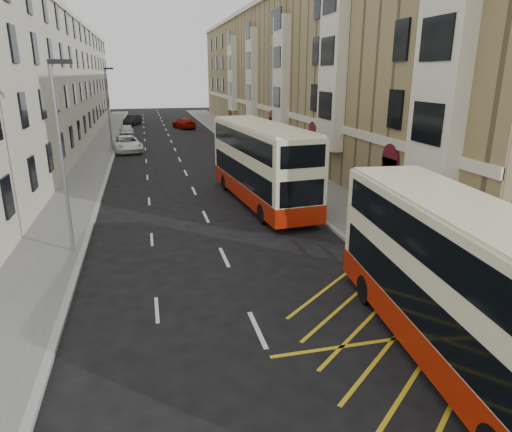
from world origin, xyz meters
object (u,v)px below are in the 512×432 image
object	(u,v)px
street_lamp_far	(108,104)
car_dark	(132,120)
double_decker_front	(461,287)
street_lamp_near	(62,149)
car_silver	(127,131)
double_decker_rear	(261,164)
white_van	(127,144)
car_red	(184,123)

from	to	relation	value
street_lamp_far	car_dark	xyz separation A→B (m)	(1.74, 23.48, -3.88)
double_decker_front	car_dark	size ratio (longest dim) A/B	2.45
street_lamp_near	car_silver	distance (m)	39.14
double_decker_rear	car_silver	distance (m)	34.10
white_van	car_red	size ratio (longest dim) A/B	1.10
street_lamp_near	street_lamp_far	world-z (taller)	same
double_decker_rear	car_dark	xyz separation A→B (m)	(-8.28, 47.46, -1.68)
double_decker_front	double_decker_rear	world-z (taller)	double_decker_rear
street_lamp_far	double_decker_rear	size ratio (longest dim) A/B	0.66
street_lamp_near	double_decker_front	size ratio (longest dim) A/B	0.71
car_red	white_van	bearing A→B (deg)	52.11
double_decker_rear	white_van	bearing A→B (deg)	106.21
double_decker_front	car_dark	xyz separation A→B (m)	(-9.45, 64.28, -1.49)
double_decker_rear	car_silver	xyz separation A→B (m)	(-8.75, 32.92, -1.67)
double_decker_front	car_red	size ratio (longest dim) A/B	2.20
street_lamp_far	double_decker_rear	world-z (taller)	street_lamp_far
double_decker_front	street_lamp_near	bearing A→B (deg)	141.67
double_decker_rear	car_silver	size ratio (longest dim) A/B	2.71
car_dark	street_lamp_far	bearing A→B (deg)	-77.85
double_decker_front	car_silver	bearing A→B (deg)	106.95
car_silver	car_dark	bearing A→B (deg)	87.09
street_lamp_near	car_red	xyz separation A→B (m)	(9.00, 46.78, -3.89)
street_lamp_near	double_decker_front	xyz separation A→B (m)	(11.19, -10.80, -2.38)
car_red	car_dark	bearing A→B (deg)	-59.34
double_decker_front	white_van	xyz separation A→B (m)	(-9.61, 38.49, -1.47)
double_decker_front	double_decker_rear	size ratio (longest dim) A/B	0.93
car_silver	double_decker_front	bearing A→B (deg)	-79.77
car_red	street_lamp_far	bearing A→B (deg)	45.15
street_lamp_far	double_decker_front	size ratio (longest dim) A/B	0.71
double_decker_front	car_silver	world-z (taller)	double_decker_front
car_silver	car_red	world-z (taller)	car_silver
street_lamp_near	white_van	xyz separation A→B (m)	(1.58, 27.69, -3.85)
double_decker_front	white_van	distance (m)	39.70
street_lamp_far	car_red	xyz separation A→B (m)	(9.00, 16.78, -3.89)
double_decker_rear	car_dark	bearing A→B (deg)	94.82
double_decker_rear	car_red	world-z (taller)	double_decker_rear
car_silver	car_red	size ratio (longest dim) A/B	0.88
car_silver	car_dark	distance (m)	14.56
double_decker_front	car_red	bearing A→B (deg)	97.84
white_van	street_lamp_near	bearing A→B (deg)	-102.50
double_decker_front	double_decker_rear	distance (m)	16.86
double_decker_rear	car_red	xyz separation A→B (m)	(-1.02, 40.77, -1.69)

